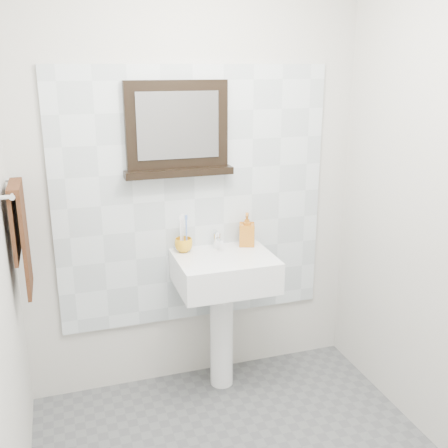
# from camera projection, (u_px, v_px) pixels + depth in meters

# --- Properties ---
(back_wall) EXTENTS (2.00, 0.01, 2.50)m
(back_wall) POSITION_uv_depth(u_px,v_px,m) (193.00, 181.00, 3.03)
(back_wall) COLOR beige
(back_wall) RESTS_ON ground
(splashback) EXTENTS (1.60, 0.02, 1.50)m
(splashback) POSITION_uv_depth(u_px,v_px,m) (194.00, 199.00, 3.05)
(splashback) COLOR silver
(splashback) RESTS_ON back_wall
(pedestal_sink) EXTENTS (0.55, 0.44, 0.96)m
(pedestal_sink) POSITION_uv_depth(u_px,v_px,m) (224.00, 285.00, 3.02)
(pedestal_sink) COLOR white
(pedestal_sink) RESTS_ON ground
(toothbrush_cup) EXTENTS (0.13, 0.13, 0.08)m
(toothbrush_cup) POSITION_uv_depth(u_px,v_px,m) (184.00, 245.00, 3.02)
(toothbrush_cup) COLOR gold
(toothbrush_cup) RESTS_ON pedestal_sink
(toothbrushes) EXTENTS (0.05, 0.04, 0.21)m
(toothbrushes) POSITION_uv_depth(u_px,v_px,m) (183.00, 231.00, 2.99)
(toothbrushes) COLOR white
(toothbrushes) RESTS_ON toothbrush_cup
(soap_dispenser) EXTENTS (0.11, 0.12, 0.20)m
(soap_dispenser) POSITION_uv_depth(u_px,v_px,m) (247.00, 229.00, 3.11)
(soap_dispenser) COLOR #B14914
(soap_dispenser) RESTS_ON pedestal_sink
(framed_mirror) EXTENTS (0.61, 0.11, 0.52)m
(framed_mirror) POSITION_uv_depth(u_px,v_px,m) (177.00, 131.00, 2.88)
(framed_mirror) COLOR black
(framed_mirror) RESTS_ON back_wall
(towel_bar) EXTENTS (0.07, 0.40, 0.03)m
(towel_bar) POSITION_uv_depth(u_px,v_px,m) (14.00, 188.00, 2.47)
(towel_bar) COLOR silver
(towel_bar) RESTS_ON left_wall
(hand_towel) EXTENTS (0.06, 0.30, 0.55)m
(hand_towel) POSITION_uv_depth(u_px,v_px,m) (20.00, 230.00, 2.54)
(hand_towel) COLOR black
(hand_towel) RESTS_ON towel_bar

